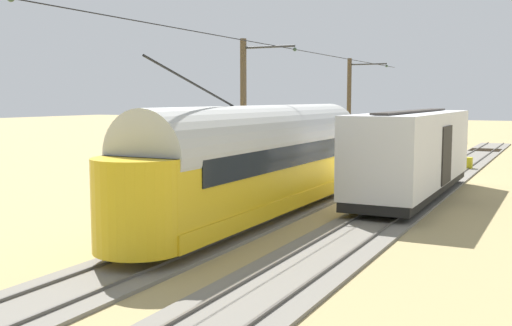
{
  "coord_description": "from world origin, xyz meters",
  "views": [
    {
      "loc": [
        -8.14,
        25.85,
        4.56
      ],
      "look_at": [
        1.81,
        6.03,
        2.23
      ],
      "focal_mm": 43.21,
      "sensor_mm": 36.0,
      "label": 1
    }
  ],
  "objects_px": {
    "vintage_streetcar": "(262,159)",
    "track_end_bumper": "(457,163)",
    "catenary_pole_mid_near": "(245,118)",
    "boxcar_adjacent": "(413,152)",
    "catenary_pole_foreground": "(350,111)"
  },
  "relations": [
    {
      "from": "track_end_bumper",
      "to": "catenary_pole_mid_near",
      "type": "bearing_deg",
      "value": 69.36
    },
    {
      "from": "vintage_streetcar",
      "to": "catenary_pole_foreground",
      "type": "bearing_deg",
      "value": -82.45
    },
    {
      "from": "catenary_pole_mid_near",
      "to": "track_end_bumper",
      "type": "height_order",
      "value": "catenary_pole_mid_near"
    },
    {
      "from": "catenary_pole_foreground",
      "to": "catenary_pole_mid_near",
      "type": "bearing_deg",
      "value": 90.0
    },
    {
      "from": "boxcar_adjacent",
      "to": "catenary_pole_mid_near",
      "type": "bearing_deg",
      "value": 32.0
    },
    {
      "from": "boxcar_adjacent",
      "to": "catenary_pole_mid_near",
      "type": "distance_m",
      "value": 7.81
    },
    {
      "from": "boxcar_adjacent",
      "to": "track_end_bumper",
      "type": "bearing_deg",
      "value": -89.98
    },
    {
      "from": "vintage_streetcar",
      "to": "track_end_bumper",
      "type": "height_order",
      "value": "vintage_streetcar"
    },
    {
      "from": "vintage_streetcar",
      "to": "catenary_pole_mid_near",
      "type": "xyz_separation_m",
      "value": [
        2.36,
        -3.08,
        1.46
      ]
    },
    {
      "from": "boxcar_adjacent",
      "to": "track_end_bumper",
      "type": "distance_m",
      "value": 13.28
    },
    {
      "from": "vintage_streetcar",
      "to": "track_end_bumper",
      "type": "distance_m",
      "value": 20.79
    },
    {
      "from": "boxcar_adjacent",
      "to": "catenary_pole_mid_near",
      "type": "xyz_separation_m",
      "value": [
        6.49,
        4.05,
        1.56
      ]
    },
    {
      "from": "vintage_streetcar",
      "to": "catenary_pole_foreground",
      "type": "relative_size",
      "value": 2.48
    },
    {
      "from": "track_end_bumper",
      "to": "boxcar_adjacent",
      "type": "bearing_deg",
      "value": 90.02
    },
    {
      "from": "vintage_streetcar",
      "to": "catenary_pole_mid_near",
      "type": "bearing_deg",
      "value": -52.49
    }
  ]
}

